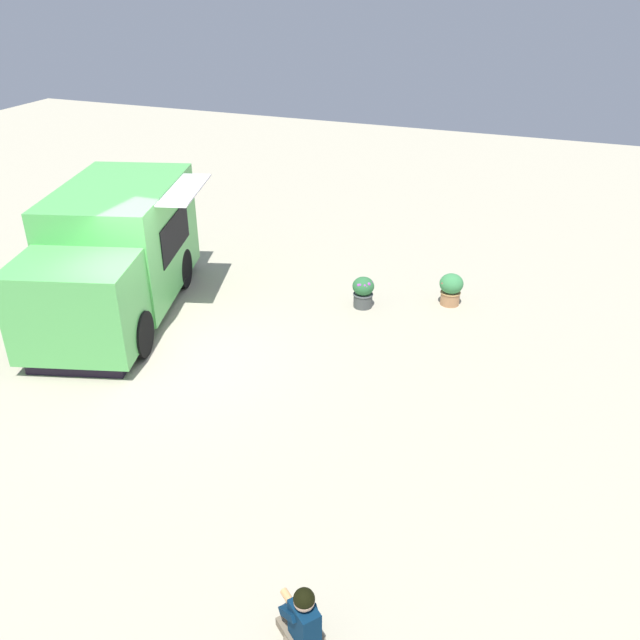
# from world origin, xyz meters

# --- Properties ---
(ground_plane) EXTENTS (40.00, 40.00, 0.00)m
(ground_plane) POSITION_xyz_m (0.00, 0.00, 0.00)
(ground_plane) COLOR #B3AB92
(food_truck) EXTENTS (5.44, 3.50, 2.47)m
(food_truck) POSITION_xyz_m (-1.07, -1.81, 1.17)
(food_truck) COLOR #5ABD5B
(food_truck) RESTS_ON ground_plane
(person_customer) EXTENTS (0.69, 0.74, 0.84)m
(person_customer) POSITION_xyz_m (4.72, 4.62, 0.34)
(person_customer) COLOR #6F624D
(person_customer) RESTS_ON ground_plane
(planter_flowering_near) EXTENTS (0.45, 0.45, 0.66)m
(planter_flowering_near) POSITION_xyz_m (-3.02, 2.81, 0.35)
(planter_flowering_near) COLOR #494D4C
(planter_flowering_near) RESTS_ON ground_plane
(planter_flowering_far) EXTENTS (0.50, 0.50, 0.69)m
(planter_flowering_far) POSITION_xyz_m (-3.79, 4.49, 0.37)
(planter_flowering_far) COLOR tan
(planter_flowering_far) RESTS_ON ground_plane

